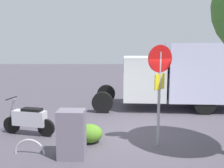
{
  "coord_description": "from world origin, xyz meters",
  "views": [
    {
      "loc": [
        0.64,
        8.06,
        2.9
      ],
      "look_at": [
        0.64,
        -0.96,
        1.5
      ],
      "focal_mm": 40.95,
      "sensor_mm": 36.0,
      "label": 1
    }
  ],
  "objects": [
    {
      "name": "utility_cabinet",
      "position": [
        1.67,
        1.81,
        0.63
      ],
      "size": [
        0.71,
        0.55,
        1.26
      ],
      "primitive_type": "cube",
      "rotation": [
        0.0,
        0.0,
        -0.04
      ],
      "color": "slate",
      "rests_on": "ground"
    },
    {
      "name": "stop_sign",
      "position": [
        -0.69,
        1.02,
        1.92
      ],
      "size": [
        0.71,
        0.33,
        2.89
      ],
      "color": "#9E9EA3",
      "rests_on": "ground"
    },
    {
      "name": "shrub_near_sign",
      "position": [
        1.32,
        0.79,
        0.28
      ],
      "size": [
        0.81,
        0.67,
        0.56
      ],
      "primitive_type": "ellipsoid",
      "color": "#518425",
      "rests_on": "ground"
    },
    {
      "name": "box_truck_near",
      "position": [
        -2.75,
        -3.31,
        1.62
      ],
      "size": [
        7.14,
        2.58,
        2.96
      ],
      "rotation": [
        0.0,
        0.0,
        -0.06
      ],
      "color": "black",
      "rests_on": "ground"
    },
    {
      "name": "bike_rack_hoop",
      "position": [
        2.84,
        1.61,
        0.0
      ],
      "size": [
        0.85,
        0.15,
        0.85
      ],
      "primitive_type": "torus",
      "rotation": [
        1.57,
        0.0,
        -0.12
      ],
      "color": "#B7B7BC",
      "rests_on": "ground"
    },
    {
      "name": "motorcycle",
      "position": [
        3.31,
        0.14,
        0.52
      ],
      "size": [
        1.78,
        0.71,
        1.2
      ],
      "rotation": [
        0.0,
        0.0,
        -0.25
      ],
      "color": "black",
      "rests_on": "ground"
    },
    {
      "name": "ground_plane",
      "position": [
        0.0,
        0.0,
        0.0
      ],
      "size": [
        60.0,
        60.0,
        0.0
      ],
      "primitive_type": "plane",
      "color": "#4B4550"
    }
  ]
}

